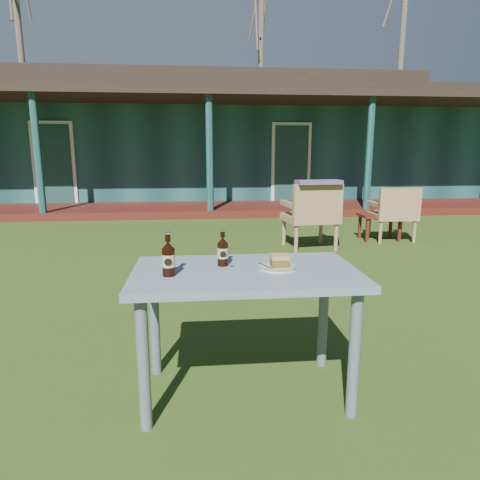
{
  "coord_description": "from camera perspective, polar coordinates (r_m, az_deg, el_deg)",
  "views": [
    {
      "loc": [
        -0.24,
        -3.78,
        1.34
      ],
      "look_at": [
        0.0,
        -1.3,
        0.82
      ],
      "focal_mm": 32.0,
      "sensor_mm": 36.0,
      "label": 1
    }
  ],
  "objects": [
    {
      "name": "bottle_cap",
      "position": [
        2.32,
        -1.09,
        -3.59
      ],
      "size": [
        0.03,
        0.03,
        0.01
      ],
      "primitive_type": "cylinder",
      "color": "silver",
      "rests_on": "cafe_table"
    },
    {
      "name": "floral_throw",
      "position": [
        5.73,
        10.45,
        7.6
      ],
      "size": [
        0.62,
        0.3,
        0.05
      ],
      "primitive_type": "cube",
      "rotation": [
        0.0,
        0.0,
        3.25
      ],
      "color": "#634973",
      "rests_on": "armchair_left"
    },
    {
      "name": "tree_right",
      "position": [
        23.33,
        20.64,
        21.36
      ],
      "size": [
        0.28,
        0.28,
        11.0
      ],
      "primitive_type": "cylinder",
      "color": "brown",
      "rests_on": "ground"
    },
    {
      "name": "plate",
      "position": [
        2.32,
        4.99,
        -3.6
      ],
      "size": [
        0.2,
        0.2,
        0.01
      ],
      "color": "silver",
      "rests_on": "cafe_table"
    },
    {
      "name": "pavilion",
      "position": [
        13.18,
        -4.69,
        12.92
      ],
      "size": [
        15.8,
        8.3,
        3.45
      ],
      "color": "#1B4546",
      "rests_on": "ground"
    },
    {
      "name": "tree_mid",
      "position": [
        22.77,
        2.8,
        20.4
      ],
      "size": [
        0.28,
        0.28,
        9.5
      ],
      "primitive_type": "cylinder",
      "color": "brown",
      "rests_on": "ground"
    },
    {
      "name": "fork",
      "position": [
        2.29,
        3.44,
        -3.52
      ],
      "size": [
        0.06,
        0.13,
        0.0
      ],
      "primitive_type": "cube",
      "rotation": [
        0.0,
        0.0,
        0.38
      ],
      "color": "silver",
      "rests_on": "plate"
    },
    {
      "name": "armchair_right",
      "position": [
        6.8,
        19.92,
        3.66
      ],
      "size": [
        0.63,
        0.6,
        0.82
      ],
      "color": "#9F7C4F",
      "rests_on": "ground"
    },
    {
      "name": "cafe_table",
      "position": [
        2.31,
        0.73,
        -6.41
      ],
      "size": [
        1.2,
        0.7,
        0.72
      ],
      "color": "slate",
      "rests_on": "ground"
    },
    {
      "name": "cola_bottle_near",
      "position": [
        2.35,
        -2.31,
        -1.51
      ],
      "size": [
        0.06,
        0.06,
        0.2
      ],
      "color": "black",
      "rests_on": "cafe_table"
    },
    {
      "name": "cake_slice",
      "position": [
        2.31,
        5.26,
        -2.71
      ],
      "size": [
        0.09,
        0.09,
        0.06
      ],
      "color": "#51431A",
      "rests_on": "plate"
    },
    {
      "name": "tree_left",
      "position": [
        22.99,
        -27.08,
        20.38
      ],
      "size": [
        0.28,
        0.28,
        10.5
      ],
      "primitive_type": "cylinder",
      "color": "brown",
      "rests_on": "ground"
    },
    {
      "name": "side_table",
      "position": [
        6.84,
        18.15,
        2.81
      ],
      "size": [
        0.6,
        0.4,
        0.4
      ],
      "color": "#4C1912",
      "rests_on": "ground"
    },
    {
      "name": "cola_bottle_far",
      "position": [
        2.18,
        -9.52,
        -2.44
      ],
      "size": [
        0.07,
        0.07,
        0.23
      ],
      "color": "black",
      "rests_on": "cafe_table"
    },
    {
      "name": "armchair_left",
      "position": [
        5.95,
        9.62,
        3.65
      ],
      "size": [
        0.74,
        0.71,
        0.92
      ],
      "color": "#9F7C4F",
      "rests_on": "ground"
    },
    {
      "name": "ground",
      "position": [
        4.02,
        -1.84,
        -7.69
      ],
      "size": [
        80.0,
        80.0,
        0.0
      ],
      "primitive_type": "plane",
      "color": "#334916"
    }
  ]
}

